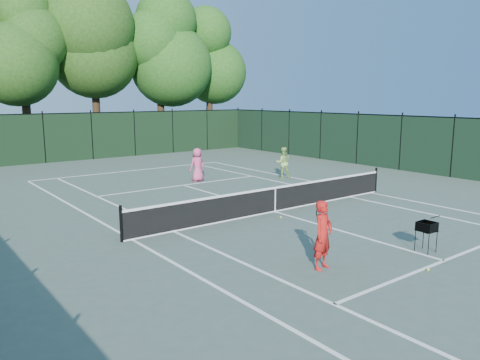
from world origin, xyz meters
TOP-DOWN VIEW (x-y plane):
  - ground at (0.00, 0.00)m, footprint 90.00×90.00m
  - sideline_doubles_left at (-5.49, 0.00)m, footprint 0.10×23.77m
  - sideline_doubles_right at (5.49, 0.00)m, footprint 0.10×23.77m
  - sideline_singles_left at (-4.12, 0.00)m, footprint 0.10×23.77m
  - sideline_singles_right at (4.12, 0.00)m, footprint 0.10×23.77m
  - baseline_far at (0.00, 11.88)m, footprint 10.97×0.10m
  - service_line_near at (0.00, -6.40)m, footprint 8.23×0.10m
  - service_line_far at (0.00, 6.40)m, footprint 8.23×0.10m
  - center_service_line at (0.00, 0.00)m, footprint 0.10×12.80m
  - tennis_net at (0.00, 0.00)m, footprint 11.69×0.09m
  - fence_far at (0.00, 18.00)m, footprint 24.00×0.05m
  - fence_right at (12.00, 0.00)m, footprint 0.05×36.00m
  - tree_2 at (-3.00, 21.80)m, footprint 6.00×6.00m
  - tree_3 at (2.00, 22.30)m, footprint 7.00×7.00m
  - tree_4 at (7.00, 21.60)m, footprint 6.20×6.20m
  - tree_5 at (12.00, 22.10)m, footprint 5.80×5.80m
  - coach at (-2.84, -4.89)m, footprint 0.86×0.75m
  - player_pink at (1.08, 6.86)m, footprint 0.82×0.56m
  - player_green at (5.03, 5.06)m, footprint 0.95×0.89m
  - ball_hopper at (0.25, -5.72)m, footprint 0.49×0.49m
  - loose_ball_near_cart at (-0.96, -6.53)m, footprint 0.07×0.07m
  - loose_ball_midcourt at (-0.44, -0.81)m, footprint 0.07×0.07m

SIDE VIEW (x-z plane):
  - ground at x=0.00m, z-range 0.00..0.00m
  - sideline_doubles_left at x=-5.49m, z-range 0.00..0.01m
  - sideline_doubles_right at x=5.49m, z-range 0.00..0.01m
  - sideline_singles_left at x=-4.12m, z-range 0.00..0.01m
  - sideline_singles_right at x=4.12m, z-range 0.00..0.01m
  - baseline_far at x=0.00m, z-range 0.00..0.01m
  - service_line_near at x=0.00m, z-range 0.00..0.01m
  - service_line_far at x=0.00m, z-range 0.00..0.01m
  - center_service_line at x=0.00m, z-range 0.00..0.01m
  - loose_ball_near_cart at x=-0.96m, z-range 0.00..0.07m
  - loose_ball_midcourt at x=-0.44m, z-range 0.00..0.07m
  - tennis_net at x=0.00m, z-range -0.05..1.01m
  - ball_hopper at x=0.25m, z-range 0.28..1.09m
  - player_green at x=5.03m, z-range 0.00..1.56m
  - player_pink at x=1.08m, z-range 0.00..1.62m
  - coach at x=-2.84m, z-range 0.00..1.66m
  - fence_far at x=0.00m, z-range 0.00..3.00m
  - fence_right at x=12.00m, z-range 0.00..3.00m
  - tree_5 at x=12.00m, z-range 1.59..13.82m
  - tree_2 at x=-3.00m, z-range 1.53..13.93m
  - tree_4 at x=7.00m, z-range 1.66..14.63m
  - tree_3 at x=2.00m, z-range 1.78..16.23m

